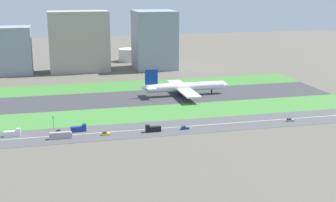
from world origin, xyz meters
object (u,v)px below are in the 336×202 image
at_px(truck_2, 13,133).
at_px(car_4, 57,131).
at_px(bus_0, 61,135).
at_px(office_tower, 154,40).
at_px(hangar_building, 79,42).
at_px(truck_1, 79,129).
at_px(car_0, 185,128).
at_px(traffic_light, 53,122).
at_px(car_1, 106,134).
at_px(terminal_building, 10,51).
at_px(fuel_tank_centre, 160,54).
at_px(truck_0, 153,129).
at_px(fuel_tank_west, 129,55).
at_px(airliner, 183,87).
at_px(car_2, 290,120).

distance_m(truck_2, car_4, 22.94).
bearing_deg(bus_0, office_tower, -115.45).
height_order(hangar_building, office_tower, hangar_building).
bearing_deg(truck_2, truck_1, 0.00).
relative_size(truck_2, car_0, 1.91).
bearing_deg(truck_2, car_4, 0.00).
xyz_separation_m(truck_1, traffic_light, (-13.34, 7.99, 2.62)).
bearing_deg(car_1, office_tower, -109.53).
height_order(car_1, terminal_building, terminal_building).
height_order(car_1, truck_2, truck_2).
distance_m(car_1, fuel_tank_centre, 251.44).
height_order(car_1, truck_1, truck_1).
distance_m(car_4, terminal_building, 186.51).
relative_size(truck_0, fuel_tank_west, 0.41).
distance_m(car_4, office_tower, 205.94).
distance_m(car_0, fuel_tank_centre, 240.46).
bearing_deg(truck_1, car_1, -36.83).
xyz_separation_m(car_0, bus_0, (-66.77, 0.00, 0.90)).
bearing_deg(hangar_building, office_tower, 0.00).
distance_m(terminal_building, office_tower, 128.62).
bearing_deg(fuel_tank_centre, hangar_building, -152.01).
xyz_separation_m(bus_0, truck_1, (9.93, 10.00, -0.15)).
bearing_deg(truck_1, car_4, 180.00).
bearing_deg(car_0, truck_1, -9.98).
bearing_deg(car_1, fuel_tank_centre, -109.47).
distance_m(airliner, bus_0, 117.57).
relative_size(car_4, bus_0, 0.38).
distance_m(car_1, office_tower, 205.34).
bearing_deg(airliner, truck_0, -116.60).
bearing_deg(car_2, hangar_building, -60.60).
bearing_deg(traffic_light, fuel_tank_west, 70.50).
relative_size(bus_0, truck_1, 1.38).
height_order(truck_1, office_tower, office_tower).
height_order(car_1, office_tower, office_tower).
relative_size(truck_0, truck_2, 1.00).
height_order(car_2, terminal_building, terminal_building).
bearing_deg(car_4, truck_2, -180.00).
relative_size(truck_1, fuel_tank_centre, 0.48).
bearing_deg(truck_1, car_0, -9.98).
bearing_deg(car_4, truck_1, -0.00).
relative_size(truck_0, fuel_tank_centre, 0.48).
distance_m(truck_1, fuel_tank_centre, 246.96).
relative_size(bus_0, hangar_building, 0.21).
relative_size(car_0, truck_1, 0.52).
bearing_deg(truck_0, car_4, -11.25).
distance_m(car_4, traffic_light, 8.89).
distance_m(car_1, truck_1, 16.70).
relative_size(bus_0, fuel_tank_west, 0.57).
xyz_separation_m(truck_0, fuel_tank_centre, (58.28, 237.00, 4.73)).
xyz_separation_m(car_1, bus_0, (-23.28, 0.00, 0.90)).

